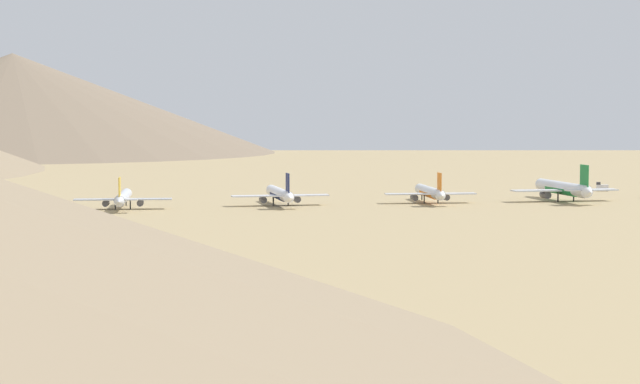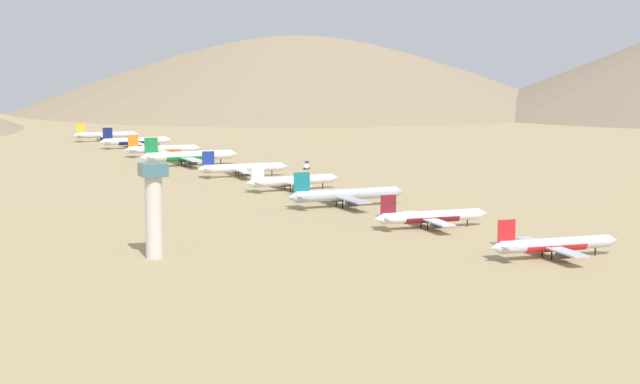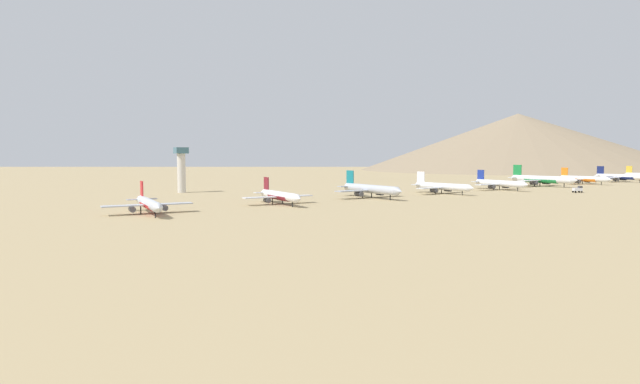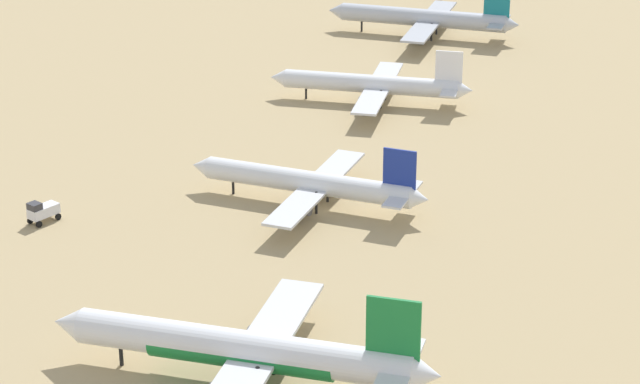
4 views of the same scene
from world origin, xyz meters
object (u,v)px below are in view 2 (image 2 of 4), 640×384
(parked_jet_6, at_px, (162,149))
(control_tower, at_px, (154,205))
(parked_jet_4, at_px, (242,168))
(parked_jet_7, at_px, (135,141))
(parked_jet_1, at_px, (430,217))
(parked_jet_0, at_px, (554,245))
(parked_jet_2, at_px, (345,195))
(parked_jet_5, at_px, (188,156))
(parked_jet_3, at_px, (292,181))
(service_truck, at_px, (307,165))
(parked_jet_8, at_px, (105,135))

(parked_jet_6, height_order, control_tower, control_tower)
(parked_jet_4, xyz_separation_m, parked_jet_7, (-14.38, 167.55, 0.09))
(parked_jet_1, xyz_separation_m, parked_jet_7, (-27.62, 329.59, 0.39))
(parked_jet_0, distance_m, parked_jet_2, 114.52)
(parked_jet_7, bearing_deg, parked_jet_0, -84.72)
(control_tower, bearing_deg, parked_jet_0, -22.00)
(parked_jet_5, bearing_deg, parked_jet_2, -84.10)
(parked_jet_1, distance_m, parked_jet_4, 162.58)
(parked_jet_4, relative_size, parked_jet_6, 1.01)
(parked_jet_4, distance_m, control_tower, 196.80)
(parked_jet_2, distance_m, parked_jet_3, 52.27)
(parked_jet_7, bearing_deg, parked_jet_1, -85.21)
(parked_jet_0, xyz_separation_m, parked_jet_1, (-8.22, 58.36, 0.00))
(parked_jet_0, relative_size, parked_jet_2, 0.85)
(control_tower, bearing_deg, service_truck, 58.58)
(parked_jet_0, xyz_separation_m, parked_jet_4, (-21.46, 220.39, 0.30))
(parked_jet_4, distance_m, service_truck, 44.73)
(parked_jet_3, bearing_deg, service_truck, 64.84)
(parked_jet_6, xyz_separation_m, control_tower, (-70.24, -288.67, 10.85))
(parked_jet_0, bearing_deg, parked_jet_1, 98.02)
(parked_jet_0, distance_m, parked_jet_1, 58.93)
(parked_jet_5, xyz_separation_m, parked_jet_7, (-3.97, 110.74, -0.72))
(parked_jet_1, height_order, parked_jet_6, parked_jet_6)
(parked_jet_2, height_order, parked_jet_5, parked_jet_5)
(parked_jet_2, height_order, parked_jet_8, parked_jet_2)
(service_truck, bearing_deg, parked_jet_3, -115.16)
(parked_jet_8, distance_m, control_tower, 407.58)
(parked_jet_3, relative_size, parked_jet_5, 0.82)
(parked_jet_3, distance_m, parked_jet_6, 165.38)
(parked_jet_2, distance_m, parked_jet_8, 332.35)
(parked_jet_0, height_order, parked_jet_4, parked_jet_4)
(parked_jet_5, bearing_deg, parked_jet_3, -82.31)
(parked_jet_2, distance_m, parked_jet_7, 275.20)
(parked_jet_4, distance_m, parked_jet_8, 225.34)
(parked_jet_3, distance_m, service_truck, 82.76)
(parked_jet_1, relative_size, parked_jet_7, 0.91)
(parked_jet_2, height_order, service_truck, parked_jet_2)
(parked_jet_2, distance_m, parked_jet_4, 107.05)
(parked_jet_2, relative_size, parked_jet_3, 1.11)
(parked_jet_3, height_order, service_truck, parked_jet_3)
(parked_jet_6, distance_m, parked_jet_7, 57.65)
(parked_jet_4, relative_size, parked_jet_5, 0.83)
(parked_jet_3, xyz_separation_m, service_truck, (35.17, 74.88, -2.07))
(parked_jet_6, relative_size, service_truck, 7.54)
(parked_jet_8, relative_size, control_tower, 1.60)
(parked_jet_6, xyz_separation_m, service_truck, (51.30, -89.71, -2.04))
(parked_jet_0, xyz_separation_m, parked_jet_7, (-35.83, 387.94, 0.40))
(parked_jet_7, xyz_separation_m, parked_jet_8, (-7.37, 56.74, -0.14))
(parked_jet_0, distance_m, parked_jet_7, 389.59)
(parked_jet_0, height_order, parked_jet_1, parked_jet_1)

